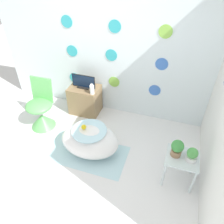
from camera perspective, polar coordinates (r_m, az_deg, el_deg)
ground_plane at (r=3.26m, az=-10.31°, el=-18.11°), size 12.00×12.00×0.00m
wall_back_dotted at (r=3.77m, az=0.48°, el=16.86°), size 4.36×0.05×2.60m
rug at (r=3.58m, az=-6.72°, el=-10.58°), size 1.28×0.68×0.01m
bathtub at (r=3.45m, az=-5.79°, el=-7.30°), size 0.92×0.65×0.46m
rubber_duck at (r=3.28m, az=-7.42°, el=-3.87°), size 0.08×0.08×0.09m
chair at (r=4.04m, az=-18.02°, el=-0.16°), size 0.46×0.46×0.90m
tv_cabinet at (r=4.22m, az=-7.04°, el=3.22°), size 0.55×0.41×0.55m
tv at (r=4.01m, az=-7.45°, el=7.72°), size 0.44×0.12×0.25m
vase at (r=3.83m, az=-5.26°, el=5.90°), size 0.08×0.08×0.19m
side_table at (r=3.10m, az=17.67°, el=-12.19°), size 0.42×0.39×0.47m
potted_plant_left at (r=2.94m, az=16.65°, el=-8.98°), size 0.16×0.16×0.25m
potted_plant_right at (r=2.97m, az=20.17°, el=-10.43°), size 0.14×0.14×0.20m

